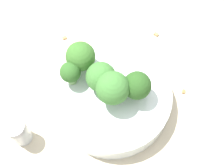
{
  "coord_description": "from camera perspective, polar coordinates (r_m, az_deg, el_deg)",
  "views": [
    {
      "loc": [
        -0.17,
        -0.12,
        0.49
      ],
      "look_at": [
        0.0,
        0.0,
        0.07
      ],
      "focal_mm": 50.0,
      "sensor_mm": 36.0,
      "label": 1
    }
  ],
  "objects": [
    {
      "name": "broccoli_floret_2",
      "position": [
        0.45,
        0.15,
        -0.8
      ],
      "size": [
        0.05,
        0.05,
        0.07
      ],
      "color": "#84AD66",
      "rests_on": "bowl"
    },
    {
      "name": "broccoli_floret_1",
      "position": [
        0.47,
        4.58,
        -0.37
      ],
      "size": [
        0.04,
        0.04,
        0.05
      ],
      "color": "#84AD66",
      "rests_on": "bowl"
    },
    {
      "name": "almond_crumb_1",
      "position": [
        0.6,
        8.09,
        9.08
      ],
      "size": [
        0.01,
        0.01,
        0.01
      ],
      "primitive_type": "cube",
      "rotation": [
        0.0,
        0.0,
        1.55
      ],
      "color": "#AD7F4C",
      "rests_on": "ground_plane"
    },
    {
      "name": "bowl",
      "position": [
        0.51,
        -0.0,
        -2.65
      ],
      "size": [
        0.19,
        0.19,
        0.04
      ],
      "primitive_type": "cylinder",
      "color": "silver",
      "rests_on": "ground_plane"
    },
    {
      "name": "almond_crumb_4",
      "position": [
        0.6,
        -8.71,
        8.43
      ],
      "size": [
        0.01,
        0.01,
        0.01
      ],
      "primitive_type": "cube",
      "rotation": [
        0.0,
        0.0,
        2.61
      ],
      "color": "#AD7F4C",
      "rests_on": "ground_plane"
    },
    {
      "name": "broccoli_floret_4",
      "position": [
        0.49,
        -5.76,
        5.01
      ],
      "size": [
        0.05,
        0.05,
        0.06
      ],
      "color": "#7A9E5B",
      "rests_on": "bowl"
    },
    {
      "name": "ground_plane",
      "position": [
        0.53,
        -0.0,
        -3.55
      ],
      "size": [
        3.0,
        3.0,
        0.0
      ],
      "primitive_type": "plane",
      "color": "beige"
    },
    {
      "name": "pepper_shaker",
      "position": [
        0.51,
        -16.66,
        -8.41
      ],
      "size": [
        0.03,
        0.03,
        0.06
      ],
      "color": "#B2B7BC",
      "rests_on": "ground_plane"
    },
    {
      "name": "almond_crumb_3",
      "position": [
        0.55,
        12.99,
        -1.28
      ],
      "size": [
        0.01,
        0.01,
        0.01
      ],
      "primitive_type": "cube",
      "rotation": [
        0.0,
        0.0,
        0.34
      ],
      "color": "olive",
      "rests_on": "ground_plane"
    },
    {
      "name": "broccoli_floret_0",
      "position": [
        0.47,
        -1.9,
        1.41
      ],
      "size": [
        0.05,
        0.05,
        0.05
      ],
      "color": "#84AD66",
      "rests_on": "bowl"
    },
    {
      "name": "broccoli_floret_3",
      "position": [
        0.49,
        -7.6,
        2.03
      ],
      "size": [
        0.03,
        0.03,
        0.05
      ],
      "color": "#84AD66",
      "rests_on": "bowl"
    }
  ]
}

